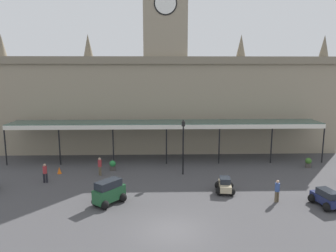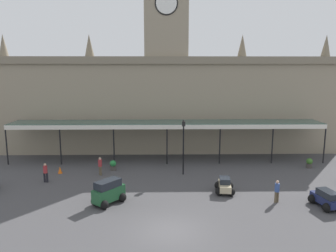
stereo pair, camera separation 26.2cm
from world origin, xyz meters
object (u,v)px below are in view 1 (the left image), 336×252
object	(u,v)px
pedestrian_crossing_forecourt	(45,172)
pedestrian_near_entrance	(100,166)
victorian_lamppost	(183,141)
car_navy_estate	(326,199)
planter_by_canopy	(308,163)
car_beige_sedan	(225,186)
traffic_cone	(59,170)
planter_near_kerb	(113,165)
car_green_van	(109,193)
pedestrian_beside_cars	(277,190)

from	to	relation	value
pedestrian_crossing_forecourt	pedestrian_near_entrance	bearing A→B (deg)	22.78
pedestrian_near_entrance	victorian_lamppost	bearing A→B (deg)	0.33
car_navy_estate	victorian_lamppost	xyz separation A→B (m)	(-9.53, 7.35, 2.59)
pedestrian_near_entrance	planter_by_canopy	world-z (taller)	pedestrian_near_entrance
car_beige_sedan	traffic_cone	bearing A→B (deg)	160.97
traffic_cone	car_beige_sedan	bearing A→B (deg)	-19.03
victorian_lamppost	planter_near_kerb	bearing A→B (deg)	168.28
traffic_cone	planter_by_canopy	size ratio (longest dim) A/B	0.67
planter_by_canopy	car_navy_estate	bearing A→B (deg)	-108.20
planter_by_canopy	pedestrian_near_entrance	bearing A→B (deg)	-174.84
car_green_van	victorian_lamppost	xyz separation A→B (m)	(5.79, 6.45, 2.35)
pedestrian_beside_cars	pedestrian_crossing_forecourt	distance (m)	18.88
car_beige_sedan	pedestrian_beside_cars	size ratio (longest dim) A/B	1.28
pedestrian_near_entrance	planter_near_kerb	bearing A→B (deg)	56.25
car_beige_sedan	traffic_cone	distance (m)	15.26
traffic_cone	car_navy_estate	bearing A→B (deg)	-20.52
pedestrian_near_entrance	car_navy_estate	bearing A→B (deg)	-23.09
pedestrian_beside_cars	planter_near_kerb	xyz separation A→B (m)	(-13.03, 7.86, -0.42)
traffic_cone	planter_by_canopy	bearing A→B (deg)	3.02
car_green_van	victorian_lamppost	world-z (taller)	victorian_lamppost
car_green_van	traffic_cone	xyz separation A→B (m)	(-5.67, 6.95, -0.49)
car_navy_estate	pedestrian_crossing_forecourt	bearing A→B (deg)	165.64
car_beige_sedan	car_green_van	bearing A→B (deg)	-167.28
car_green_van	pedestrian_crossing_forecourt	xyz separation A→B (m)	(-6.13, 4.59, 0.10)
pedestrian_crossing_forecourt	car_beige_sedan	bearing A→B (deg)	-9.94
car_navy_estate	traffic_cone	distance (m)	22.42
car_green_van	pedestrian_near_entrance	bearing A→B (deg)	105.80
car_green_van	victorian_lamppost	bearing A→B (deg)	48.07
car_navy_estate	car_beige_sedan	distance (m)	7.17
car_green_van	car_beige_sedan	distance (m)	8.99
car_navy_estate	pedestrian_near_entrance	world-z (taller)	pedestrian_near_entrance
car_green_van	planter_near_kerb	world-z (taller)	car_green_van
pedestrian_beside_cars	pedestrian_near_entrance	world-z (taller)	same
pedestrian_near_entrance	planter_by_canopy	size ratio (longest dim) A/B	1.74
traffic_cone	pedestrian_beside_cars	bearing A→B (deg)	-21.38
pedestrian_near_entrance	planter_near_kerb	world-z (taller)	pedestrian_near_entrance
car_beige_sedan	pedestrian_near_entrance	world-z (taller)	pedestrian_near_entrance
victorian_lamppost	traffic_cone	bearing A→B (deg)	177.47
planter_by_canopy	planter_near_kerb	xyz separation A→B (m)	(-19.19, -0.40, 0.00)
victorian_lamppost	traffic_cone	xyz separation A→B (m)	(-11.46, 0.51, -2.83)
car_green_van	victorian_lamppost	size ratio (longest dim) A/B	0.50
pedestrian_crossing_forecourt	victorian_lamppost	world-z (taller)	victorian_lamppost
car_beige_sedan	pedestrian_crossing_forecourt	distance (m)	15.13
car_green_van	victorian_lamppost	distance (m)	8.98
car_green_van	pedestrian_beside_cars	bearing A→B (deg)	-0.14
pedestrian_beside_cars	planter_near_kerb	distance (m)	15.22
car_green_van	pedestrian_near_entrance	size ratio (longest dim) A/B	1.53
pedestrian_crossing_forecourt	traffic_cone	bearing A→B (deg)	78.84
victorian_lamppost	car_beige_sedan	bearing A→B (deg)	-56.38
planter_by_canopy	traffic_cone	bearing A→B (deg)	-176.98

